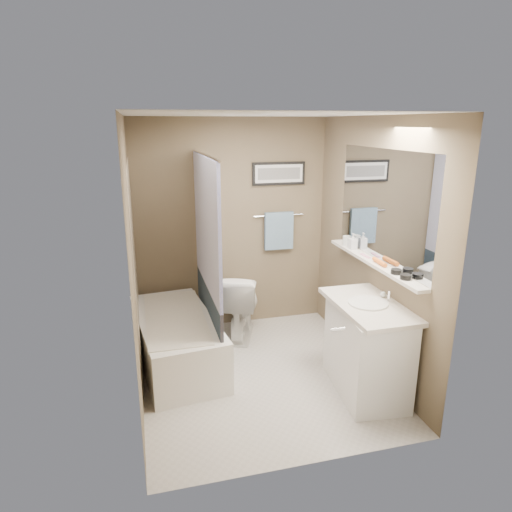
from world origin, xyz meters
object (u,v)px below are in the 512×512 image
object	(u,v)px
hair_brush_front	(380,262)
glass_jar	(347,241)
bathtub	(176,341)
toilet	(239,304)
soap_bottle	(353,241)
vanity	(367,350)
candle_bowl_far	(396,272)
candle_bowl_near	(406,277)

from	to	relation	value
hair_brush_front	glass_jar	xyz separation A→B (m)	(0.00, 0.68, 0.03)
bathtub	toilet	size ratio (longest dim) A/B	1.97
bathtub	soap_bottle	bearing A→B (deg)	-11.79
toilet	bathtub	bearing A→B (deg)	51.83
bathtub	glass_jar	xyz separation A→B (m)	(1.79, -0.01, 0.92)
bathtub	vanity	world-z (taller)	vanity
vanity	hair_brush_front	bearing A→B (deg)	54.71
toilet	soap_bottle	xyz separation A→B (m)	(1.04, -0.61, 0.81)
candle_bowl_far	soap_bottle	world-z (taller)	soap_bottle
hair_brush_front	glass_jar	world-z (taller)	glass_jar
candle_bowl_far	hair_brush_front	distance (m)	0.28
bathtub	soap_bottle	size ratio (longest dim) A/B	9.48
candle_bowl_near	soap_bottle	world-z (taller)	soap_bottle
candle_bowl_near	soap_bottle	distance (m)	0.96
toilet	soap_bottle	world-z (taller)	soap_bottle
candle_bowl_near	glass_jar	xyz separation A→B (m)	(0.00, 1.10, 0.03)
candle_bowl_far	soap_bottle	xyz separation A→B (m)	(0.00, 0.82, 0.06)
vanity	soap_bottle	size ratio (longest dim) A/B	5.69
toilet	vanity	world-z (taller)	vanity
toilet	vanity	size ratio (longest dim) A/B	0.84
candle_bowl_near	candle_bowl_far	bearing A→B (deg)	90.00
glass_jar	hair_brush_front	bearing A→B (deg)	-90.00
hair_brush_front	glass_jar	distance (m)	0.68
toilet	glass_jar	bearing A→B (deg)	175.76
candle_bowl_far	vanity	bearing A→B (deg)	160.90
bathtub	glass_jar	world-z (taller)	glass_jar
glass_jar	soap_bottle	bearing A→B (deg)	-90.00
toilet	candle_bowl_near	xyz separation A→B (m)	(1.04, -1.57, 0.75)
vanity	candle_bowl_near	size ratio (longest dim) A/B	10.00
bathtub	candle_bowl_near	xyz separation A→B (m)	(1.79, -1.11, 0.89)
vanity	glass_jar	size ratio (longest dim) A/B	9.00
candle_bowl_far	glass_jar	distance (m)	0.96
candle_bowl_near	toilet	bearing A→B (deg)	123.42
glass_jar	soap_bottle	size ratio (longest dim) A/B	0.63
vanity	soap_bottle	distance (m)	1.11
bathtub	candle_bowl_near	distance (m)	2.28
vanity	candle_bowl_far	bearing A→B (deg)	-13.27
hair_brush_front	vanity	bearing A→B (deg)	-131.12
vanity	candle_bowl_far	distance (m)	0.76
vanity	soap_bottle	xyz separation A→B (m)	(0.19, 0.75, 0.79)
hair_brush_front	glass_jar	size ratio (longest dim) A/B	2.20
bathtub	hair_brush_front	distance (m)	2.11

